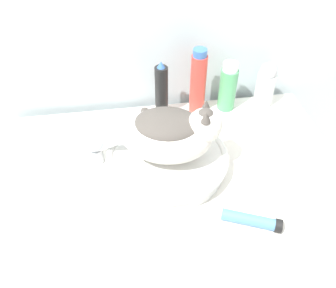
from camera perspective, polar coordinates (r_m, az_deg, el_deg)
The scene contains 10 objects.
wall_back at distance 1.21m, azimuth -1.92°, elevation 20.51°, with size 8.00×0.05×2.40m.
vanity_counter at distance 1.45m, azimuth 0.60°, elevation -15.03°, with size 1.03×0.60×0.87m.
sink_basin at distance 1.07m, azimuth -0.11°, elevation -2.50°, with size 0.36×0.36×0.06m.
cat at distance 0.99m, azimuth 0.47°, elevation 1.91°, with size 0.29×0.32×0.18m.
faucet at distance 1.07m, azimuth -11.20°, elevation -0.14°, with size 0.16×0.08×0.13m.
lotion_bottle_white at distance 1.33m, azimuth 15.39°, elevation 9.13°, with size 0.07×0.07×0.17m.
mouthwash_bottle at distance 1.28m, azimuth 9.57°, elevation 8.98°, with size 0.06×0.06×0.18m.
hairspray_can_black at distance 1.23m, azimuth -1.25°, elevation 8.55°, with size 0.04×0.04×0.21m.
shampoo_bottle_tall at distance 1.24m, azimuth 4.84°, elevation 9.80°, with size 0.05×0.05×0.24m.
cream_tube at distance 0.97m, azimuth 13.36°, elevation -11.83°, with size 0.16×0.09×0.04m.
Camera 1 is at (-0.13, -0.46, 1.66)m, focal length 38.00 mm.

